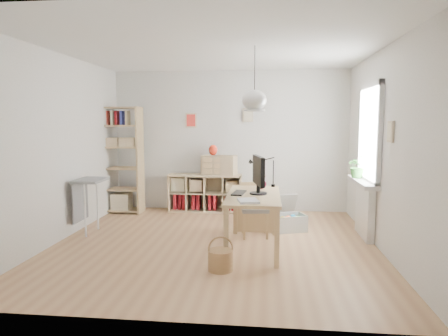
# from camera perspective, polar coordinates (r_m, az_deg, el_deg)

# --- Properties ---
(ground) EXTENTS (4.50, 4.50, 0.00)m
(ground) POSITION_cam_1_polar(r_m,az_deg,el_deg) (5.76, -1.33, -10.77)
(ground) COLOR #A77E53
(ground) RESTS_ON ground
(room_shell) EXTENTS (4.50, 4.50, 4.50)m
(room_shell) POSITION_cam_1_polar(r_m,az_deg,el_deg) (5.31, 4.37, 9.62)
(room_shell) COLOR white
(room_shell) RESTS_ON ground
(window_unit) EXTENTS (0.07, 1.16, 1.46)m
(window_unit) POSITION_cam_1_polar(r_m,az_deg,el_deg) (6.24, 20.18, 4.64)
(window_unit) COLOR white
(window_unit) RESTS_ON ground
(radiator) EXTENTS (0.10, 0.80, 0.80)m
(radiator) POSITION_cam_1_polar(r_m,az_deg,el_deg) (6.36, 19.46, -5.75)
(radiator) COLOR white
(radiator) RESTS_ON ground
(windowsill) EXTENTS (0.22, 1.20, 0.06)m
(windowsill) POSITION_cam_1_polar(r_m,az_deg,el_deg) (6.28, 19.17, -1.91)
(windowsill) COLOR white
(windowsill) RESTS_ON radiator
(desk) EXTENTS (0.70, 1.50, 0.75)m
(desk) POSITION_cam_1_polar(r_m,az_deg,el_deg) (5.41, 4.25, -4.75)
(desk) COLOR tan
(desk) RESTS_ON ground
(cube_shelf) EXTENTS (1.40, 0.38, 0.72)m
(cube_shelf) POSITION_cam_1_polar(r_m,az_deg,el_deg) (7.76, -2.80, -3.97)
(cube_shelf) COLOR tan
(cube_shelf) RESTS_ON ground
(tall_bookshelf) EXTENTS (0.80, 0.38, 2.00)m
(tall_bookshelf) POSITION_cam_1_polar(r_m,az_deg,el_deg) (7.78, -14.62, 1.73)
(tall_bookshelf) COLOR tan
(tall_bookshelf) RESTS_ON ground
(side_table) EXTENTS (0.40, 0.55, 0.85)m
(side_table) POSITION_cam_1_polar(r_m,az_deg,el_deg) (6.51, -19.04, -3.06)
(side_table) COLOR gray
(side_table) RESTS_ON ground
(chair) EXTENTS (0.44, 0.44, 0.80)m
(chair) POSITION_cam_1_polar(r_m,az_deg,el_deg) (6.08, 4.37, -5.40)
(chair) COLOR gray
(chair) RESTS_ON ground
(wicker_basket) EXTENTS (0.29, 0.29, 0.41)m
(wicker_basket) POSITION_cam_1_polar(r_m,az_deg,el_deg) (4.75, -0.49, -12.91)
(wicker_basket) COLOR #966743
(wicker_basket) RESTS_ON ground
(storage_chest) EXTENTS (0.67, 0.71, 0.54)m
(storage_chest) POSITION_cam_1_polar(r_m,az_deg,el_deg) (6.51, 9.09, -7.20)
(storage_chest) COLOR silver
(storage_chest) RESTS_ON ground
(monitor) EXTENTS (0.24, 0.59, 0.52)m
(monitor) POSITION_cam_1_polar(r_m,az_deg,el_deg) (5.37, 4.95, -0.70)
(monitor) COLOR black
(monitor) RESTS_ON desk
(keyboard) EXTENTS (0.19, 0.41, 0.02)m
(keyboard) POSITION_cam_1_polar(r_m,az_deg,el_deg) (5.44, 2.15, -3.57)
(keyboard) COLOR black
(keyboard) RESTS_ON desk
(task_lamp) EXTENTS (0.40, 0.15, 0.43)m
(task_lamp) POSITION_cam_1_polar(r_m,az_deg,el_deg) (5.96, 5.20, 0.02)
(task_lamp) COLOR black
(task_lamp) RESTS_ON desk
(yarn_ball) EXTENTS (0.14, 0.14, 0.14)m
(yarn_ball) POSITION_cam_1_polar(r_m,az_deg,el_deg) (5.83, 5.37, -2.30)
(yarn_ball) COLOR #4D0A1B
(yarn_ball) RESTS_ON desk
(paper_tray) EXTENTS (0.29, 0.34, 0.03)m
(paper_tray) POSITION_cam_1_polar(r_m,az_deg,el_deg) (4.87, 3.48, -4.71)
(paper_tray) COLOR white
(paper_tray) RESTS_ON desk
(drawer_chest) EXTENTS (0.69, 0.42, 0.37)m
(drawer_chest) POSITION_cam_1_polar(r_m,az_deg,el_deg) (7.59, -0.69, 0.43)
(drawer_chest) COLOR tan
(drawer_chest) RESTS_ON cube_shelf
(red_vase) EXTENTS (0.17, 0.17, 0.20)m
(red_vase) POSITION_cam_1_polar(r_m,az_deg,el_deg) (7.58, -1.57, 2.58)
(red_vase) COLOR #9E1C0D
(red_vase) RESTS_ON drawer_chest
(potted_plant) EXTENTS (0.37, 0.34, 0.36)m
(potted_plant) POSITION_cam_1_polar(r_m,az_deg,el_deg) (6.48, 18.59, 0.24)
(potted_plant) COLOR #2F6B28
(potted_plant) RESTS_ON windowsill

